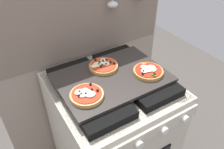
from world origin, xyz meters
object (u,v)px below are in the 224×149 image
Objects in this scene: baking_tray at (112,77)px; pizza_center at (103,66)px; pizza_right at (148,71)px; stove at (112,135)px; pizza_left at (87,95)px.

pizza_center is (-0.00, 0.09, 0.02)m from baking_tray.
baking_tray is 0.19m from pizza_right.
stove is 5.92× the size of pizza_center.
baking_tray is at bearing -88.19° from pizza_center.
baking_tray is 0.09m from pizza_center.
baking_tray is at bearing 21.86° from pizza_left.
pizza_center is (-0.00, 0.09, 0.48)m from stove.
pizza_center is at bearing 91.78° from stove.
stove is 5.92× the size of pizza_right.
stove is at bearing -90.00° from baking_tray.
baking_tray is at bearing 156.41° from pizza_right.
pizza_right is (0.17, -0.07, 0.48)m from stove.
pizza_right and pizza_center have the same top height.
pizza_left is at bearing 179.39° from pizza_right.
pizza_center is at bearing 137.04° from pizza_right.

